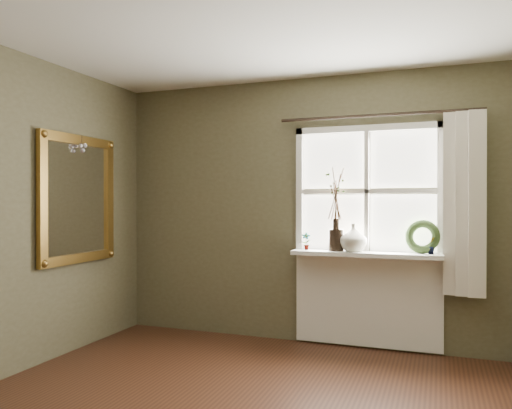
{
  "coord_description": "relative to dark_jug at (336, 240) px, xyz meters",
  "views": [
    {
      "loc": [
        1.19,
        -2.53,
        1.39
      ],
      "look_at": [
        -0.31,
        1.55,
        1.36
      ],
      "focal_mm": 35.0,
      "sensor_mm": 36.0,
      "label": 1
    }
  ],
  "objects": [
    {
      "name": "wall_back",
      "position": [
        -0.28,
        0.18,
        0.28
      ],
      "size": [
        4.0,
        0.1,
        2.6
      ],
      "primitive_type": "cube",
      "color": "brown",
      "rests_on": "ground"
    },
    {
      "name": "window_frame",
      "position": [
        0.27,
        0.11,
        0.46
      ],
      "size": [
        1.36,
        0.06,
        1.24
      ],
      "color": "white",
      "rests_on": "wall_back"
    },
    {
      "name": "window_sill",
      "position": [
        0.27,
        0.0,
        -0.12
      ],
      "size": [
        1.36,
        0.26,
        0.04
      ],
      "primitive_type": "cube",
      "color": "white",
      "rests_on": "wall_back"
    },
    {
      "name": "window_apron",
      "position": [
        0.27,
        0.11,
        -0.56
      ],
      "size": [
        1.36,
        0.04,
        0.88
      ],
      "primitive_type": "cube",
      "color": "white",
      "rests_on": "ground"
    },
    {
      "name": "dark_jug",
      "position": [
        0.0,
        0.0,
        0.0
      ],
      "size": [
        0.16,
        0.16,
        0.21
      ],
      "primitive_type": "cylinder",
      "rotation": [
        0.0,
        0.0,
        -0.15
      ],
      "color": "black",
      "rests_on": "window_sill"
    },
    {
      "name": "cream_vase",
      "position": [
        0.16,
        0.0,
        0.03
      ],
      "size": [
        0.25,
        0.25,
        0.26
      ],
      "primitive_type": "imported",
      "rotation": [
        0.0,
        0.0,
        -0.0
      ],
      "color": "beige",
      "rests_on": "window_sill"
    },
    {
      "name": "wreath",
      "position": [
        0.77,
        0.04,
        0.01
      ],
      "size": [
        0.33,
        0.2,
        0.32
      ],
      "primitive_type": "torus",
      "rotation": [
        1.36,
        0.0,
        -0.22
      ],
      "color": "#2A3D1B",
      "rests_on": "window_sill"
    },
    {
      "name": "potted_plant_left",
      "position": [
        -0.29,
        0.0,
        -0.02
      ],
      "size": [
        0.1,
        0.08,
        0.17
      ],
      "primitive_type": "imported",
      "rotation": [
        0.0,
        0.0,
        0.24
      ],
      "color": "#2A3D1B",
      "rests_on": "window_sill"
    },
    {
      "name": "potted_plant_right",
      "position": [
        0.85,
        0.0,
        -0.03
      ],
      "size": [
        0.09,
        0.08,
        0.15
      ],
      "primitive_type": "imported",
      "rotation": [
        0.0,
        0.0,
        0.13
      ],
      "color": "#2A3D1B",
      "rests_on": "window_sill"
    },
    {
      "name": "curtain",
      "position": [
        1.11,
        0.01,
        0.34
      ],
      "size": [
        0.36,
        0.12,
        1.59
      ],
      "primitive_type": "cube",
      "color": "beige",
      "rests_on": "wall_back"
    },
    {
      "name": "curtain_rod",
      "position": [
        0.37,
        0.05,
        1.16
      ],
      "size": [
        1.84,
        0.03,
        0.03
      ],
      "primitive_type": "cylinder",
      "rotation": [
        0.0,
        1.57,
        0.0
      ],
      "color": "black",
      "rests_on": "wall_back"
    },
    {
      "name": "gilt_mirror",
      "position": [
        -2.24,
        -0.88,
        0.39
      ],
      "size": [
        0.1,
        0.99,
        1.18
      ],
      "color": "white",
      "rests_on": "wall_left"
    }
  ]
}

